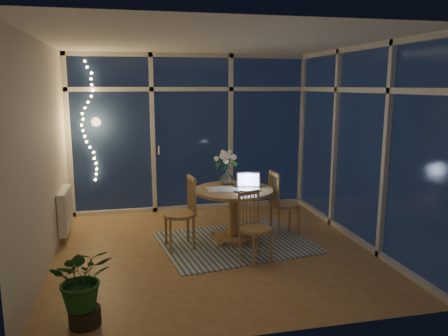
# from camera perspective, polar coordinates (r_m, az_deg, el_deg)

# --- Properties ---
(floor) EXTENTS (4.00, 4.00, 0.00)m
(floor) POSITION_cam_1_polar(r_m,az_deg,el_deg) (5.73, -1.08, -10.63)
(floor) COLOR #915F3F
(floor) RESTS_ON ground
(ceiling) EXTENTS (4.00, 4.00, 0.00)m
(ceiling) POSITION_cam_1_polar(r_m,az_deg,el_deg) (5.36, -1.18, 16.23)
(ceiling) COLOR silver
(ceiling) RESTS_ON wall_back
(wall_back) EXTENTS (4.00, 0.04, 2.60)m
(wall_back) POSITION_cam_1_polar(r_m,az_deg,el_deg) (7.35, -4.21, 4.56)
(wall_back) COLOR beige
(wall_back) RESTS_ON floor
(wall_front) EXTENTS (4.00, 0.04, 2.60)m
(wall_front) POSITION_cam_1_polar(r_m,az_deg,el_deg) (3.49, 5.37, -2.35)
(wall_front) COLOR beige
(wall_front) RESTS_ON floor
(wall_left) EXTENTS (0.04, 4.00, 2.60)m
(wall_left) POSITION_cam_1_polar(r_m,az_deg,el_deg) (5.37, -22.53, 1.49)
(wall_left) COLOR beige
(wall_left) RESTS_ON floor
(wall_right) EXTENTS (0.04, 4.00, 2.60)m
(wall_right) POSITION_cam_1_polar(r_m,az_deg,el_deg) (6.11, 17.63, 2.82)
(wall_right) COLOR beige
(wall_right) RESTS_ON floor
(window_wall_back) EXTENTS (4.00, 0.10, 2.60)m
(window_wall_back) POSITION_cam_1_polar(r_m,az_deg,el_deg) (7.31, -4.17, 4.53)
(window_wall_back) COLOR silver
(window_wall_back) RESTS_ON floor
(window_wall_right) EXTENTS (0.10, 4.00, 2.60)m
(window_wall_right) POSITION_cam_1_polar(r_m,az_deg,el_deg) (6.09, 17.30, 2.82)
(window_wall_right) COLOR silver
(window_wall_right) RESTS_ON floor
(radiator) EXTENTS (0.10, 0.70, 0.58)m
(radiator) POSITION_cam_1_polar(r_m,az_deg,el_deg) (6.42, -20.07, -5.17)
(radiator) COLOR white
(radiator) RESTS_ON wall_left
(fairy_lights) EXTENTS (0.24, 0.10, 1.85)m
(fairy_lights) POSITION_cam_1_polar(r_m,az_deg,el_deg) (7.16, -17.34, 5.75)
(fairy_lights) COLOR #F4B861
(fairy_lights) RESTS_ON window_wall_back
(garden_patio) EXTENTS (12.00, 6.00, 0.10)m
(garden_patio) POSITION_cam_1_polar(r_m,az_deg,el_deg) (10.57, -3.79, -1.01)
(garden_patio) COLOR black
(garden_patio) RESTS_ON ground
(garden_fence) EXTENTS (11.00, 0.08, 1.80)m
(garden_fence) POSITION_cam_1_polar(r_m,az_deg,el_deg) (10.85, -6.87, 4.37)
(garden_fence) COLOR black
(garden_fence) RESTS_ON ground
(neighbour_roof) EXTENTS (7.00, 3.00, 2.20)m
(neighbour_roof) POSITION_cam_1_polar(r_m,az_deg,el_deg) (13.80, -7.00, 11.12)
(neighbour_roof) COLOR #363841
(neighbour_roof) RESTS_ON ground
(garden_shrubs) EXTENTS (0.90, 0.90, 0.90)m
(garden_shrubs) POSITION_cam_1_polar(r_m,az_deg,el_deg) (8.79, -10.63, -0.19)
(garden_shrubs) COLOR black
(garden_shrubs) RESTS_ON ground
(rug) EXTENTS (2.15, 1.83, 0.01)m
(rug) POSITION_cam_1_polar(r_m,az_deg,el_deg) (5.97, 1.47, -9.67)
(rug) COLOR #BFB79B
(rug) RESTS_ON floor
(dining_table) EXTENTS (1.21, 1.21, 0.72)m
(dining_table) POSITION_cam_1_polar(r_m,az_deg,el_deg) (5.95, 1.25, -6.14)
(dining_table) COLOR #976E44
(dining_table) RESTS_ON floor
(chair_left) EXTENTS (0.49, 0.49, 0.95)m
(chair_left) POSITION_cam_1_polar(r_m,az_deg,el_deg) (5.68, -5.88, -5.79)
(chair_left) COLOR #976E44
(chair_left) RESTS_ON floor
(chair_right) EXTENTS (0.46, 0.46, 0.93)m
(chair_right) POSITION_cam_1_polar(r_m,az_deg,el_deg) (6.20, 7.94, -4.55)
(chair_right) COLOR #976E44
(chair_right) RESTS_ON floor
(chair_front) EXTENTS (0.51, 0.51, 0.85)m
(chair_front) POSITION_cam_1_polar(r_m,az_deg,el_deg) (5.26, 4.22, -7.72)
(chair_front) COLOR #976E44
(chair_front) RESTS_ON floor
(laptop) EXTENTS (0.37, 0.34, 0.23)m
(laptop) POSITION_cam_1_polar(r_m,az_deg,el_deg) (5.80, 3.28, -1.71)
(laptop) COLOR #B5B5BA
(laptop) RESTS_ON dining_table
(flower_vase) EXTENTS (0.23, 0.23, 0.21)m
(flower_vase) POSITION_cam_1_polar(r_m,az_deg,el_deg) (6.07, 0.38, -1.24)
(flower_vase) COLOR white
(flower_vase) RESTS_ON dining_table
(bowl) EXTENTS (0.17, 0.17, 0.04)m
(bowl) POSITION_cam_1_polar(r_m,az_deg,el_deg) (6.08, 3.71, -2.09)
(bowl) COLOR silver
(bowl) RESTS_ON dining_table
(newspapers) EXTENTS (0.40, 0.32, 0.01)m
(newspapers) POSITION_cam_1_polar(r_m,az_deg,el_deg) (5.83, -0.30, -2.75)
(newspapers) COLOR beige
(newspapers) RESTS_ON dining_table
(phone) EXTENTS (0.13, 0.11, 0.01)m
(phone) POSITION_cam_1_polar(r_m,az_deg,el_deg) (5.70, 1.86, -3.07)
(phone) COLOR black
(phone) RESTS_ON dining_table
(potted_plant) EXTENTS (0.60, 0.54, 0.76)m
(potted_plant) POSITION_cam_1_polar(r_m,az_deg,el_deg) (4.11, -17.96, -14.34)
(potted_plant) COLOR #1B4B1D
(potted_plant) RESTS_ON floor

